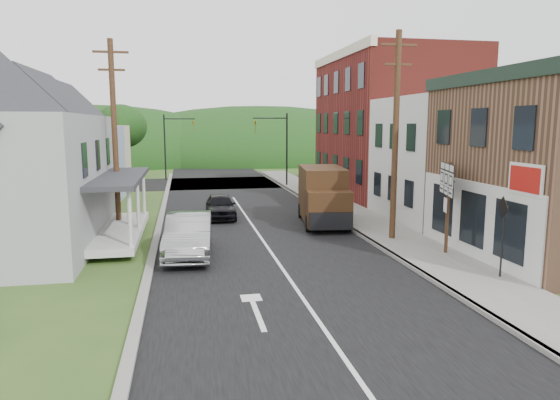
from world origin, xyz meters
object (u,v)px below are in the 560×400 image
delivery_van (323,196)px  warning_sign (503,225)px  dark_sedan (220,206)px  route_sign_cluster (447,194)px  silver_sedan (189,235)px

delivery_van → warning_sign: delivery_van is taller
delivery_van → dark_sedan: bearing=159.5°
dark_sedan → warning_sign: size_ratio=1.46×
dark_sedan → route_sign_cluster: 12.69m
silver_sedan → route_sign_cluster: 10.13m
dark_sedan → delivery_van: bearing=-27.4°
silver_sedan → warning_sign: (10.01, -5.17, 1.05)m
warning_sign → silver_sedan: bearing=161.4°
route_sign_cluster → delivery_van: bearing=129.4°
silver_sedan → delivery_van: size_ratio=0.91×
delivery_van → warning_sign: bearing=-65.0°
silver_sedan → route_sign_cluster: size_ratio=1.39×
dark_sedan → warning_sign: 15.33m
silver_sedan → route_sign_cluster: bearing=-7.4°
route_sign_cluster → warning_sign: (0.20, -3.21, -0.59)m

